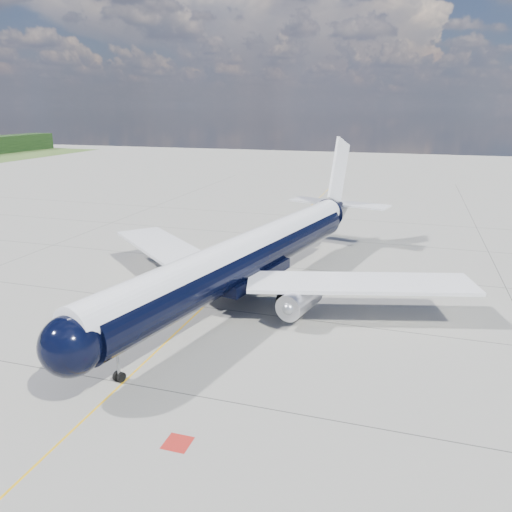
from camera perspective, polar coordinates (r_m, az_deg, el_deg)
name	(u,v)px	position (r m, az deg, el deg)	size (l,w,h in m)	color
ground	(261,253)	(68.43, 0.52, 0.33)	(320.00, 320.00, 0.00)	gray
taxiway_centerline	(249,264)	(63.87, -0.77, -0.89)	(0.16, 160.00, 0.01)	#E1A20B
red_marking	(178,443)	(32.31, -8.96, -20.35)	(1.60, 1.60, 0.01)	maroon
main_airliner	(253,254)	(51.39, -0.32, 0.28)	(42.85, 52.91, 15.44)	black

